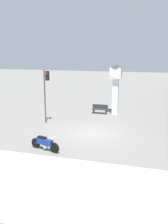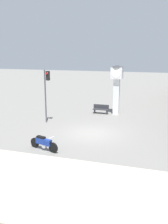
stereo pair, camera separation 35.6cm
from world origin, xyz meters
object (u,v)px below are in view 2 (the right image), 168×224
Objects in this scene: bench at (101,109)px; traffic_light at (47,87)px; clock_tower at (117,82)px; motorcycle at (44,143)px.

traffic_light is at bearing -129.23° from bench.
clock_tower is 7.14m from traffic_light.
bench is at bearing 50.77° from traffic_light.
traffic_light is 6.55m from bench.
motorcycle reaches higher than bench.
motorcycle is at bearing -66.79° from traffic_light.
clock_tower is 3.16m from bench.
motorcycle is at bearing -96.73° from bench.
motorcycle is 1.37× the size of bench.
bench is at bearing -173.52° from clock_tower.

